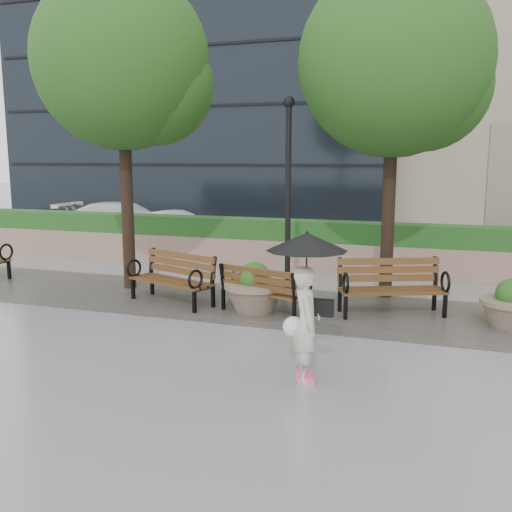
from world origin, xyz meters
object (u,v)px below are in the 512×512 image
(planter_left, at_px, (255,292))
(pedestrian, at_px, (306,292))
(bench_2, at_px, (264,300))
(car_right, at_px, (175,229))
(bench_3, at_px, (391,299))
(planter_right, at_px, (510,309))
(bench_1, at_px, (172,289))
(car_left, at_px, (125,222))
(lamppost, at_px, (288,211))

(planter_left, relative_size, pedestrian, 0.59)
(bench_2, relative_size, car_right, 0.52)
(bench_3, distance_m, planter_right, 2.12)
(bench_2, distance_m, car_right, 9.32)
(planter_left, height_order, car_right, car_right)
(bench_1, height_order, bench_3, bench_3)
(bench_2, height_order, pedestrian, pedestrian)
(bench_3, relative_size, car_left, 0.44)
(bench_1, distance_m, lamppost, 2.96)
(bench_2, relative_size, planter_left, 1.56)
(bench_3, height_order, lamppost, lamppost)
(pedestrian, bearing_deg, lamppost, -2.40)
(bench_1, relative_size, pedestrian, 1.02)
(bench_3, xyz_separation_m, car_left, (-10.15, 6.90, 0.39))
(planter_right, distance_m, car_left, 14.16)
(lamppost, xyz_separation_m, car_right, (-5.72, 5.96, -1.30))
(bench_1, xyz_separation_m, car_right, (-3.56, 7.24, 0.29))
(bench_2, bearing_deg, bench_1, 12.37)
(bench_3, height_order, car_right, car_right)
(bench_2, bearing_deg, car_right, -35.97)
(lamppost, relative_size, pedestrian, 2.11)
(planter_left, bearing_deg, car_left, 135.06)
(planter_right, bearing_deg, bench_1, -176.57)
(bench_2, relative_size, pedestrian, 0.92)
(planter_left, bearing_deg, bench_2, -16.70)
(bench_2, relative_size, bench_3, 0.87)
(pedestrian, bearing_deg, car_right, 13.63)
(bench_2, bearing_deg, lamppost, -75.87)
(bench_3, relative_size, pedestrian, 1.06)
(car_right, bearing_deg, planter_right, -115.17)
(lamppost, bearing_deg, car_left, 141.80)
(planter_left, height_order, car_left, car_left)
(planter_right, bearing_deg, lamppost, 168.64)
(bench_1, height_order, planter_left, bench_1)
(planter_right, relative_size, lamppost, 0.25)
(bench_1, bearing_deg, planter_right, 22.88)
(planter_left, xyz_separation_m, lamppost, (0.29, 1.37, 1.50))
(bench_2, height_order, lamppost, lamppost)
(pedestrian, bearing_deg, bench_3, -33.13)
(bench_2, height_order, bench_3, bench_3)
(bench_1, xyz_separation_m, planter_left, (1.86, -0.09, 0.08))
(bench_3, bearing_deg, planter_left, 172.04)
(car_left, relative_size, pedestrian, 2.43)
(bench_3, relative_size, planter_right, 2.01)
(car_left, bearing_deg, bench_1, -148.25)
(bench_1, height_order, bench_2, bench_1)
(bench_2, xyz_separation_m, lamppost, (0.06, 1.44, 1.61))
(bench_1, xyz_separation_m, bench_2, (2.09, -0.16, -0.03))
(planter_right, xyz_separation_m, car_left, (-12.27, 7.06, 0.37))
(bench_1, bearing_deg, bench_3, 26.57)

